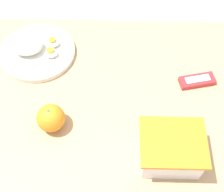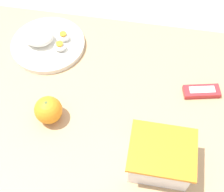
{
  "view_description": "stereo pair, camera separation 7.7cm",
  "coord_description": "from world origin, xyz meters",
  "px_view_note": "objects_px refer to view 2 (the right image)",
  "views": [
    {
      "loc": [
        -0.04,
        0.5,
        1.59
      ],
      "look_at": [
        -0.03,
        -0.02,
        0.8
      ],
      "focal_mm": 50.0,
      "sensor_mm": 36.0,
      "label": 1
    },
    {
      "loc": [
        -0.12,
        0.49,
        1.59
      ],
      "look_at": [
        -0.03,
        -0.02,
        0.8
      ],
      "focal_mm": 50.0,
      "sensor_mm": 36.0,
      "label": 2
    }
  ],
  "objects_px": {
    "orange_fruit": "(48,110)",
    "food_container": "(160,158)",
    "candy_bar": "(201,91)",
    "rice_plate": "(46,42)"
  },
  "relations": [
    {
      "from": "food_container",
      "to": "candy_bar",
      "type": "height_order",
      "value": "food_container"
    },
    {
      "from": "orange_fruit",
      "to": "candy_bar",
      "type": "xyz_separation_m",
      "value": [
        -0.44,
        -0.16,
        -0.03
      ]
    },
    {
      "from": "orange_fruit",
      "to": "food_container",
      "type": "bearing_deg",
      "value": 164.33
    },
    {
      "from": "orange_fruit",
      "to": "rice_plate",
      "type": "height_order",
      "value": "orange_fruit"
    },
    {
      "from": "orange_fruit",
      "to": "rice_plate",
      "type": "relative_size",
      "value": 0.32
    },
    {
      "from": "orange_fruit",
      "to": "rice_plate",
      "type": "distance_m",
      "value": 0.29
    },
    {
      "from": "orange_fruit",
      "to": "rice_plate",
      "type": "xyz_separation_m",
      "value": [
        0.09,
        -0.27,
        -0.02
      ]
    },
    {
      "from": "food_container",
      "to": "orange_fruit",
      "type": "height_order",
      "value": "food_container"
    },
    {
      "from": "orange_fruit",
      "to": "candy_bar",
      "type": "relative_size",
      "value": 0.68
    },
    {
      "from": "food_container",
      "to": "candy_bar",
      "type": "distance_m",
      "value": 0.28
    }
  ]
}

